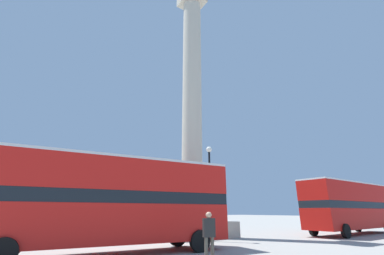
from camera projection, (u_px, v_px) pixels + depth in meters
ground_plane at (192, 237)px, 19.42m from camera, size 200.00×200.00×0.00m
monument_column at (192, 136)px, 21.92m from camera, size 5.14×5.14×24.07m
bus_a at (115, 199)px, 12.13m from camera, size 11.30×3.49×4.31m
bus_b at (348, 205)px, 22.24m from camera, size 11.31×3.23×4.28m
equestrian_statue at (61, 215)px, 19.29m from camera, size 3.78×2.77×5.91m
street_lamp at (210, 188)px, 17.65m from camera, size 0.40×0.40×6.30m
pedestrian_near_lamp at (209, 233)px, 10.03m from camera, size 0.51×0.29×1.83m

